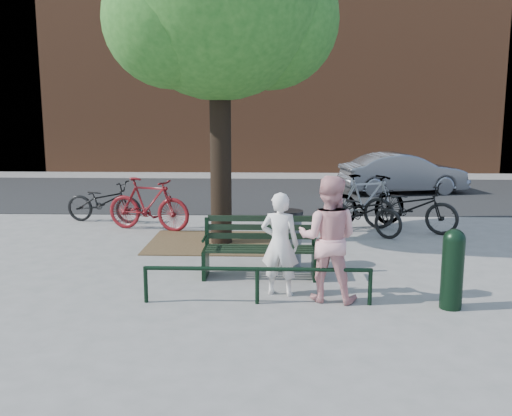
{
  "coord_description": "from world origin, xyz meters",
  "views": [
    {
      "loc": [
        0.24,
        -8.5,
        2.62
      ],
      "look_at": [
        -0.09,
        1.0,
        0.91
      ],
      "focal_mm": 40.0,
      "sensor_mm": 36.0,
      "label": 1
    }
  ],
  "objects_px": {
    "bollard": "(453,266)",
    "parked_car": "(403,173)",
    "litter_bin": "(289,239)",
    "bicycle_c": "(363,212)",
    "person_left": "(280,244)",
    "person_right": "(328,239)",
    "park_bench": "(260,246)"
  },
  "relations": [
    {
      "from": "person_left",
      "to": "bollard",
      "type": "height_order",
      "value": "person_left"
    },
    {
      "from": "person_left",
      "to": "bicycle_c",
      "type": "relative_size",
      "value": 0.81
    },
    {
      "from": "park_bench",
      "to": "bicycle_c",
      "type": "bearing_deg",
      "value": 55.76
    },
    {
      "from": "litter_bin",
      "to": "bicycle_c",
      "type": "bearing_deg",
      "value": 57.44
    },
    {
      "from": "person_right",
      "to": "parked_car",
      "type": "xyz_separation_m",
      "value": [
        3.12,
        9.69,
        -0.24
      ]
    },
    {
      "from": "person_left",
      "to": "parked_car",
      "type": "distance_m",
      "value": 10.22
    },
    {
      "from": "park_bench",
      "to": "bollard",
      "type": "xyz_separation_m",
      "value": [
        2.54,
        -1.36,
        0.09
      ]
    },
    {
      "from": "parked_car",
      "to": "park_bench",
      "type": "bearing_deg",
      "value": 143.39
    },
    {
      "from": "person_right",
      "to": "litter_bin",
      "type": "bearing_deg",
      "value": -59.81
    },
    {
      "from": "park_bench",
      "to": "parked_car",
      "type": "height_order",
      "value": "parked_car"
    },
    {
      "from": "bicycle_c",
      "to": "parked_car",
      "type": "height_order",
      "value": "parked_car"
    },
    {
      "from": "litter_bin",
      "to": "person_left",
      "type": "bearing_deg",
      "value": -96.32
    },
    {
      "from": "litter_bin",
      "to": "bicycle_c",
      "type": "xyz_separation_m",
      "value": [
        1.57,
        2.47,
        -0.0
      ]
    },
    {
      "from": "litter_bin",
      "to": "bicycle_c",
      "type": "relative_size",
      "value": 0.52
    },
    {
      "from": "parked_car",
      "to": "litter_bin",
      "type": "bearing_deg",
      "value": 144.63
    },
    {
      "from": "park_bench",
      "to": "person_left",
      "type": "bearing_deg",
      "value": -71.23
    },
    {
      "from": "park_bench",
      "to": "bollard",
      "type": "relative_size",
      "value": 1.64
    },
    {
      "from": "bicycle_c",
      "to": "person_right",
      "type": "bearing_deg",
      "value": -155.14
    },
    {
      "from": "person_right",
      "to": "litter_bin",
      "type": "height_order",
      "value": "person_right"
    },
    {
      "from": "bollard",
      "to": "person_right",
      "type": "bearing_deg",
      "value": 169.78
    },
    {
      "from": "bicycle_c",
      "to": "bollard",
      "type": "bearing_deg",
      "value": -133.57
    },
    {
      "from": "bicycle_c",
      "to": "litter_bin",
      "type": "bearing_deg",
      "value": -172.79
    },
    {
      "from": "litter_bin",
      "to": "person_right",
      "type": "bearing_deg",
      "value": -72.86
    },
    {
      "from": "litter_bin",
      "to": "parked_car",
      "type": "height_order",
      "value": "parked_car"
    },
    {
      "from": "person_left",
      "to": "person_right",
      "type": "xyz_separation_m",
      "value": [
        0.65,
        -0.19,
        0.13
      ]
    },
    {
      "from": "park_bench",
      "to": "bollard",
      "type": "distance_m",
      "value": 2.88
    },
    {
      "from": "bollard",
      "to": "parked_car",
      "type": "bearing_deg",
      "value": 81.3
    },
    {
      "from": "person_left",
      "to": "bicycle_c",
      "type": "bearing_deg",
      "value": -102.58
    },
    {
      "from": "bicycle_c",
      "to": "parked_car",
      "type": "bearing_deg",
      "value": 19.92
    },
    {
      "from": "person_right",
      "to": "bollard",
      "type": "bearing_deg",
      "value": -177.17
    },
    {
      "from": "person_right",
      "to": "bollard",
      "type": "relative_size",
      "value": 1.61
    },
    {
      "from": "bollard",
      "to": "litter_bin",
      "type": "relative_size",
      "value": 1.13
    }
  ]
}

